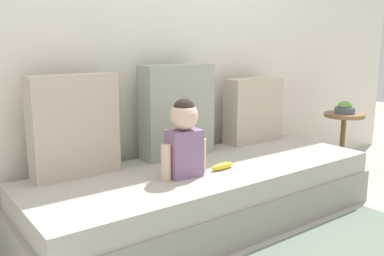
# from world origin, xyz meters

# --- Properties ---
(ground_plane) EXTENTS (12.00, 12.00, 0.00)m
(ground_plane) POSITION_xyz_m (0.00, 0.00, 0.00)
(ground_plane) COLOR #B2ADA3
(back_wall) EXTENTS (5.43, 0.10, 2.60)m
(back_wall) POSITION_xyz_m (0.00, 0.54, 1.30)
(back_wall) COLOR silver
(back_wall) RESTS_ON ground
(couch) EXTENTS (2.23, 0.82, 0.35)m
(couch) POSITION_xyz_m (0.00, 0.00, 0.17)
(couch) COLOR #9C978F
(couch) RESTS_ON ground
(throw_pillow_left) EXTENTS (0.48, 0.16, 0.56)m
(throw_pillow_left) POSITION_xyz_m (-0.69, 0.31, 0.63)
(throw_pillow_left) COLOR #C1B29E
(throw_pillow_left) RESTS_ON couch
(throw_pillow_center) EXTENTS (0.49, 0.16, 0.60)m
(throw_pillow_center) POSITION_xyz_m (0.00, 0.31, 0.65)
(throw_pillow_center) COLOR #99A393
(throw_pillow_center) RESTS_ON couch
(throw_pillow_right) EXTENTS (0.47, 0.16, 0.48)m
(throw_pillow_right) POSITION_xyz_m (0.69, 0.31, 0.59)
(throw_pillow_right) COLOR #C1B29E
(throw_pillow_right) RESTS_ON couch
(toddler) EXTENTS (0.30, 0.16, 0.44)m
(toddler) POSITION_xyz_m (-0.21, -0.07, 0.58)
(toddler) COLOR gray
(toddler) RESTS_ON couch
(banana) EXTENTS (0.17, 0.05, 0.04)m
(banana) POSITION_xyz_m (0.04, -0.11, 0.37)
(banana) COLOR yellow
(banana) RESTS_ON couch
(side_table) EXTENTS (0.32, 0.32, 0.52)m
(side_table) POSITION_xyz_m (1.50, 0.07, 0.39)
(side_table) COLOR brown
(side_table) RESTS_ON ground
(fruit_bowl) EXTENTS (0.16, 0.16, 0.10)m
(fruit_bowl) POSITION_xyz_m (1.50, 0.07, 0.56)
(fruit_bowl) COLOR #4C5666
(fruit_bowl) RESTS_ON side_table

